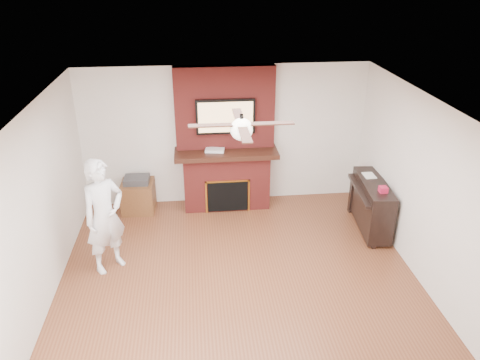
{
  "coord_description": "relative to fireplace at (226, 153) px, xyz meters",
  "views": [
    {
      "loc": [
        -0.55,
        -5.03,
        4.08
      ],
      "look_at": [
        0.08,
        0.9,
        1.25
      ],
      "focal_mm": 35.0,
      "sensor_mm": 36.0,
      "label": 1
    }
  ],
  "objects": [
    {
      "name": "room_shell",
      "position": [
        0.0,
        -2.55,
        0.25
      ],
      "size": [
        5.36,
        5.86,
        2.86
      ],
      "color": "#592D1A",
      "rests_on": "ground"
    },
    {
      "name": "piano",
      "position": [
        2.29,
        -1.11,
        -0.54
      ],
      "size": [
        0.59,
        1.32,
        0.93
      ],
      "rotation": [
        0.0,
        0.0,
        -0.09
      ],
      "color": "black",
      "rests_on": "ground"
    },
    {
      "name": "candle_green",
      "position": [
        -0.06,
        -0.19,
        -0.94
      ],
      "size": [
        0.08,
        0.08,
        0.1
      ],
      "primitive_type": "cylinder",
      "color": "#3D742E",
      "rests_on": "ground"
    },
    {
      "name": "candle_orange",
      "position": [
        -0.16,
        -0.16,
        -0.93
      ],
      "size": [
        0.07,
        0.07,
        0.13
      ],
      "primitive_type": "cylinder",
      "color": "red",
      "rests_on": "ground"
    },
    {
      "name": "candle_blue",
      "position": [
        0.15,
        -0.18,
        -0.96
      ],
      "size": [
        0.06,
        0.06,
        0.07
      ],
      "primitive_type": "cylinder",
      "color": "#334A9B",
      "rests_on": "ground"
    },
    {
      "name": "tv",
      "position": [
        0.0,
        -0.05,
        0.68
      ],
      "size": [
        1.0,
        0.08,
        0.6
      ],
      "color": "black",
      "rests_on": "fireplace"
    },
    {
      "name": "fireplace",
      "position": [
        0.0,
        0.0,
        0.0
      ],
      "size": [
        1.78,
        0.64,
        2.5
      ],
      "color": "maroon",
      "rests_on": "ground"
    },
    {
      "name": "ceiling_fan",
      "position": [
        -0.0,
        -2.55,
        1.34
      ],
      "size": [
        1.21,
        1.21,
        0.31
      ],
      "color": "black",
      "rests_on": "room_shell"
    },
    {
      "name": "side_table",
      "position": [
        -1.57,
        -0.07,
        -0.7
      ],
      "size": [
        0.58,
        0.58,
        0.64
      ],
      "rotation": [
        0.0,
        0.0,
        -0.04
      ],
      "color": "#573219",
      "rests_on": "ground"
    },
    {
      "name": "person",
      "position": [
        -1.83,
        -1.77,
        -0.15
      ],
      "size": [
        0.74,
        0.72,
        1.69
      ],
      "primitive_type": "imported",
      "rotation": [
        0.0,
        0.0,
        0.71
      ],
      "color": "silver",
      "rests_on": "ground"
    },
    {
      "name": "cable_box",
      "position": [
        -0.2,
        -0.1,
        0.11
      ],
      "size": [
        0.35,
        0.24,
        0.05
      ],
      "primitive_type": "cube",
      "rotation": [
        0.0,
        0.0,
        -0.17
      ],
      "color": "silver",
      "rests_on": "fireplace"
    }
  ]
}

